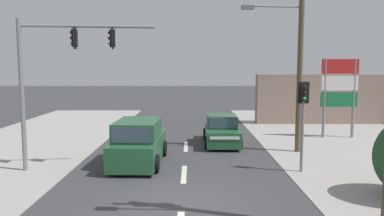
{
  "coord_description": "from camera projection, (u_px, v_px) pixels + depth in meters",
  "views": [
    {
      "loc": [
        0.31,
        -11.11,
        4.14
      ],
      "look_at": [
        0.28,
        4.0,
        2.47
      ],
      "focal_mm": 35.0,
      "sensor_mm": 36.0,
      "label": 1
    }
  ],
  "objects": [
    {
      "name": "ground_plane",
      "position": [
        183.0,
        202.0,
        11.49
      ],
      "size": [
        140.0,
        140.0,
        0.0
      ],
      "primitive_type": "plane",
      "color": "#3A3A3D"
    },
    {
      "name": "lane_dash_mid",
      "position": [
        185.0,
        174.0,
        14.48
      ],
      "size": [
        0.2,
        2.4,
        0.01
      ],
      "primitive_type": "cube",
      "color": "silver",
      "rests_on": "ground"
    },
    {
      "name": "lane_dash_far",
      "position": [
        187.0,
        147.0,
        19.45
      ],
      "size": [
        0.2,
        2.4,
        0.01
      ],
      "primitive_type": "cube",
      "color": "silver",
      "rests_on": "ground"
    },
    {
      "name": "utility_pole_midground_right",
      "position": [
        299.0,
        45.0,
        17.67
      ],
      "size": [
        3.78,
        0.61,
        9.61
      ],
      "color": "brown",
      "rests_on": "ground"
    },
    {
      "name": "traffic_signal_mast",
      "position": [
        56.0,
        66.0,
        14.64
      ],
      "size": [
        5.26,
        0.71,
        6.0
      ],
      "color": "slate",
      "rests_on": "ground"
    },
    {
      "name": "pedestal_signal_right_kerb",
      "position": [
        304.0,
        111.0,
        14.48
      ],
      "size": [
        0.44,
        0.29,
        3.56
      ],
      "color": "slate",
      "rests_on": "ground"
    },
    {
      "name": "shopping_plaza_sign",
      "position": [
        340.0,
        87.0,
        21.54
      ],
      "size": [
        2.1,
        0.16,
        4.6
      ],
      "color": "slate",
      "rests_on": "ground"
    },
    {
      "name": "shopfront_wall_far",
      "position": [
        339.0,
        99.0,
        27.18
      ],
      "size": [
        12.0,
        1.0,
        3.6
      ],
      "primitive_type": "cube",
      "color": "gray",
      "rests_on": "ground"
    },
    {
      "name": "suv_crossing_left",
      "position": [
        139.0,
        143.0,
        15.96
      ],
      "size": [
        2.18,
        4.6,
        1.9
      ],
      "color": "#235633",
      "rests_on": "ground"
    },
    {
      "name": "sedan_oncoming_mid",
      "position": [
        222.0,
        131.0,
        20.1
      ],
      "size": [
        1.91,
        4.25,
        1.56
      ],
      "color": "#235633",
      "rests_on": "ground"
    }
  ]
}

